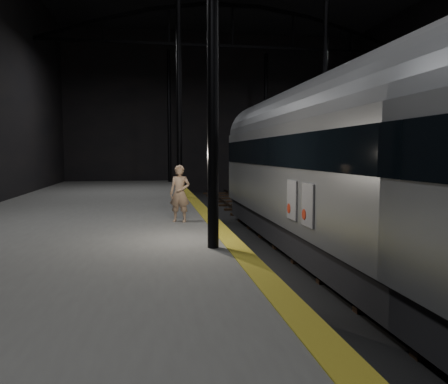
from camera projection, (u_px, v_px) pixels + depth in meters
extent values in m
plane|color=black|center=(307.00, 247.00, 14.90)|extent=(44.00, 44.00, 0.00)
cube|color=#50504E|center=(78.00, 240.00, 13.62)|extent=(9.00, 43.80, 1.00)
cube|color=olive|center=(213.00, 221.00, 14.28)|extent=(0.50, 43.80, 0.01)
cube|color=#3F3328|center=(287.00, 243.00, 14.76)|extent=(0.08, 43.00, 0.14)
cube|color=#3F3328|center=(327.00, 242.00, 15.00)|extent=(0.08, 43.00, 0.14)
cube|color=black|center=(307.00, 246.00, 14.89)|extent=(2.40, 42.00, 0.12)
cylinder|color=black|center=(213.00, 29.00, 9.81)|extent=(0.26, 0.26, 10.00)
cylinder|color=black|center=(179.00, 97.00, 21.60)|extent=(0.26, 0.26, 10.00)
cylinder|color=black|center=(324.00, 100.00, 22.85)|extent=(0.26, 0.26, 10.00)
cylinder|color=black|center=(169.00, 117.00, 33.39)|extent=(0.26, 0.26, 10.00)
cylinder|color=black|center=(265.00, 118.00, 34.64)|extent=(0.26, 0.26, 10.00)
cube|color=black|center=(232.00, 46.00, 27.77)|extent=(23.60, 0.15, 0.18)
cube|color=#96999D|center=(348.00, 177.00, 11.73)|extent=(2.91, 20.08, 3.01)
cube|color=black|center=(346.00, 247.00, 11.90)|extent=(2.66, 19.67, 0.85)
cube|color=black|center=(348.00, 151.00, 11.67)|extent=(2.97, 19.77, 0.90)
cylinder|color=slate|center=(349.00, 121.00, 11.60)|extent=(2.85, 19.87, 2.85)
cube|color=black|center=(274.00, 221.00, 18.83)|extent=(1.81, 2.21, 0.35)
cube|color=silver|center=(308.00, 205.00, 10.55)|extent=(0.04, 0.75, 1.05)
cube|color=silver|center=(292.00, 200.00, 11.74)|extent=(0.04, 0.75, 1.05)
cylinder|color=#AB2915|center=(304.00, 214.00, 10.75)|extent=(0.03, 0.26, 0.26)
cylinder|color=#AB2915|center=(289.00, 208.00, 11.93)|extent=(0.03, 0.26, 0.26)
imported|color=tan|center=(180.00, 193.00, 14.03)|extent=(0.78, 0.65, 1.84)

